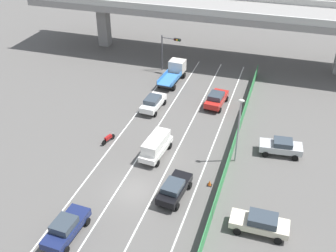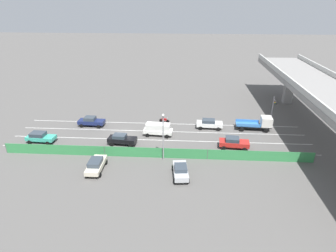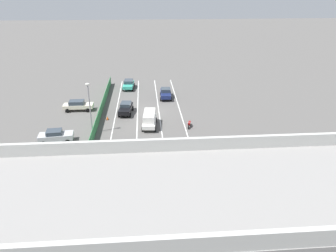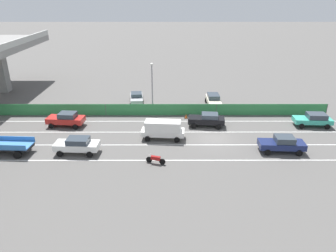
{
  "view_description": "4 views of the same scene",
  "coord_description": "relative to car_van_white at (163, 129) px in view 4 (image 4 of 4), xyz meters",
  "views": [
    {
      "loc": [
        11.07,
        -25.16,
        24.23
      ],
      "look_at": [
        0.4,
        8.14,
        2.1
      ],
      "focal_mm": 42.99,
      "sensor_mm": 36.0,
      "label": 1
    },
    {
      "loc": [
        43.07,
        10.13,
        20.96
      ],
      "look_at": [
        0.14,
        7.41,
        1.85
      ],
      "focal_mm": 30.9,
      "sensor_mm": 36.0,
      "label": 2
    },
    {
      "loc": [
        0.47,
        46.71,
        18.19
      ],
      "look_at": [
        -2.53,
        7.83,
        0.9
      ],
      "focal_mm": 33.9,
      "sensor_mm": 36.0,
      "label": 3
    },
    {
      "loc": [
        -31.93,
        5.22,
        15.17
      ],
      "look_at": [
        0.88,
        5.16,
        1.12
      ],
      "focal_mm": 33.51,
      "sensor_mm": 36.0,
      "label": 4
    }
  ],
  "objects": [
    {
      "name": "ground_plane",
      "position": [
        0.08,
        -5.74,
        -1.2
      ],
      "size": [
        300.0,
        300.0,
        0.0
      ],
      "primitive_type": "plane",
      "color": "#565451"
    },
    {
      "name": "lane_line_left_edge",
      "position": [
        -4.96,
        0.34,
        -1.2
      ],
      "size": [
        0.14,
        48.15,
        0.01
      ],
      "primitive_type": "cube",
      "color": "silver",
      "rests_on": "ground"
    },
    {
      "name": "lane_line_mid_left",
      "position": [
        -1.6,
        0.34,
        -1.2
      ],
      "size": [
        0.14,
        48.15,
        0.01
      ],
      "primitive_type": "cube",
      "color": "silver",
      "rests_on": "ground"
    },
    {
      "name": "lane_line_mid_right",
      "position": [
        1.76,
        0.34,
        -1.2
      ],
      "size": [
        0.14,
        48.15,
        0.01
      ],
      "primitive_type": "cube",
      "color": "silver",
      "rests_on": "ground"
    },
    {
      "name": "lane_line_right_edge",
      "position": [
        5.12,
        0.34,
        -1.2
      ],
      "size": [
        0.14,
        48.15,
        0.01
      ],
      "primitive_type": "cube",
      "color": "silver",
      "rests_on": "ground"
    },
    {
      "name": "green_fence",
      "position": [
        7.31,
        0.34,
        -0.42
      ],
      "size": [
        0.1,
        44.25,
        1.55
      ],
      "color": "#338447",
      "rests_on": "ground"
    },
    {
      "name": "car_van_white",
      "position": [
        0.0,
        0.0,
        0.0
      ],
      "size": [
        2.26,
        4.89,
        2.11
      ],
      "color": "silver",
      "rests_on": "ground"
    },
    {
      "name": "car_sedan_black",
      "position": [
        3.54,
        -5.33,
        -0.29
      ],
      "size": [
        2.34,
        4.54,
        1.65
      ],
      "color": "black",
      "rests_on": "ground"
    },
    {
      "name": "car_sedan_navy",
      "position": [
        -3.14,
        -12.26,
        -0.28
      ],
      "size": [
        2.18,
        4.67,
        1.71
      ],
      "color": "navy",
      "rests_on": "ground"
    },
    {
      "name": "car_sedan_red",
      "position": [
        3.64,
        11.86,
        -0.26
      ],
      "size": [
        2.38,
        4.57,
        1.73
      ],
      "color": "red",
      "rests_on": "ground"
    },
    {
      "name": "car_taxi_teal",
      "position": [
        3.58,
        -18.36,
        -0.29
      ],
      "size": [
        2.28,
        4.55,
        1.63
      ],
      "color": "teal",
      "rests_on": "ground"
    },
    {
      "name": "car_sedan_white",
      "position": [
        -3.39,
        8.65,
        -0.27
      ],
      "size": [
        2.17,
        4.53,
        1.66
      ],
      "color": "white",
      "rests_on": "ground"
    },
    {
      "name": "motorcycle",
      "position": [
        -5.56,
        0.62,
        -0.74
      ],
      "size": [
        0.79,
        1.89,
        0.93
      ],
      "color": "black",
      "rests_on": "ground"
    },
    {
      "name": "parked_sedan_cream",
      "position": [
        11.16,
        -7.14,
        -0.28
      ],
      "size": [
        4.62,
        2.02,
        1.65
      ],
      "color": "beige",
      "rests_on": "ground"
    },
    {
      "name": "parked_wagon_silver",
      "position": [
        11.91,
        4.01,
        -0.29
      ],
      "size": [
        4.37,
        2.33,
        1.65
      ],
      "color": "#B2B5B7",
      "rests_on": "ground"
    },
    {
      "name": "street_lamp",
      "position": [
        7.75,
        1.48,
        3.01
      ],
      "size": [
        0.6,
        0.36,
        6.91
      ],
      "color": "gray",
      "rests_on": "ground"
    },
    {
      "name": "traffic_cone",
      "position": [
        6.17,
        -2.94,
        -0.94
      ],
      "size": [
        0.47,
        0.47,
        0.57
      ],
      "color": "orange",
      "rests_on": "ground"
    }
  ]
}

